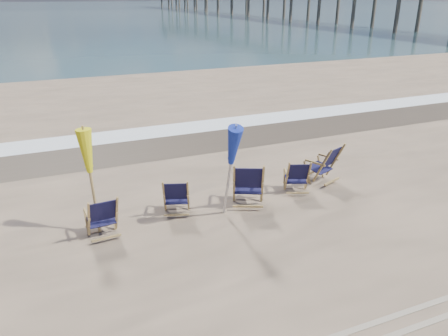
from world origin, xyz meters
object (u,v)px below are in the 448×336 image
Objects in this scene: beach_chair_3 at (308,177)px; beach_chair_4 at (335,161)px; beach_chair_0 at (117,215)px; beach_chair_1 at (188,197)px; umbrella_yellow at (89,157)px; beach_chair_2 at (263,186)px; umbrella_blue at (229,142)px.

beach_chair_4 is (1.08, 0.44, 0.08)m from beach_chair_3.
beach_chair_1 is at bearing -174.09° from beach_chair_0.
umbrella_yellow reaches higher than beach_chair_0.
beach_chair_2 is 2.51m from beach_chair_4.
beach_chair_1 reaches higher than beach_chair_3.
beach_chair_2 reaches higher than beach_chair_4.
umbrella_yellow reaches higher than beach_chair_3.
umbrella_blue is at bearing 169.51° from beach_chair_0.
umbrella_yellow is (-1.91, 0.05, 1.17)m from beach_chair_1.
beach_chair_1 is 0.40× the size of umbrella_blue.
beach_chair_2 is at bearing 175.30° from beach_chair_0.
beach_chair_1 is 1.65m from beach_chair_2.
umbrella_yellow is (-0.36, 0.33, 1.15)m from beach_chair_0.
beach_chair_4 is 3.65m from umbrella_blue.
umbrella_blue is at bearing 32.76° from beach_chair_3.
beach_chair_0 is 3.17m from beach_chair_2.
beach_chair_0 is at bearing 23.91° from beach_chair_3.
beach_chair_3 is 0.39× the size of umbrella_blue.
beach_chair_1 is 0.85× the size of beach_chair_4.
umbrella_blue reaches higher than beach_chair_1.
beach_chair_2 is at bearing -6.22° from beach_chair_4.
beach_chair_1 is 2.96m from beach_chair_3.
umbrella_blue is at bearing 38.48° from beach_chair_2.
umbrella_blue is (-0.91, -0.22, 1.18)m from beach_chair_2.
beach_chair_2 is 1.36m from beach_chair_3.
beach_chair_0 is 1.06× the size of beach_chair_3.
beach_chair_2 reaches higher than beach_chair_0.
beach_chair_0 is at bearing 173.65° from umbrella_blue.
umbrella_blue is (0.71, -0.53, 1.29)m from beach_chair_1.
beach_chair_0 is 4.51m from beach_chair_3.
beach_chair_0 is at bearing 28.96° from beach_chair_1.
beach_chair_1 is 1.57m from umbrella_blue.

